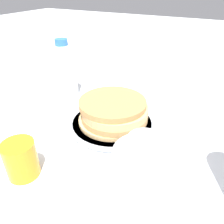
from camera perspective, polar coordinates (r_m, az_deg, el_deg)
The scene contains 6 objects.
ground_plane at distance 0.55m, azimuth -0.87°, elevation -5.12°, with size 4.00×4.00×0.00m, color white.
plate at distance 0.57m, azimuth 0.00°, elevation -2.84°, with size 0.22×0.22×0.01m.
pancake_stack at distance 0.55m, azimuth 0.40°, elevation 0.17°, with size 0.18×0.18×0.06m.
juice_glass at distance 0.45m, azimuth -22.67°, elevation -11.33°, with size 0.06×0.06×0.07m.
cream_jug at distance 0.38m, azimuth 8.00°, elevation -15.13°, with size 0.10×0.10×0.12m.
water_bottle_far at distance 0.70m, azimuth -12.27°, elevation 10.46°, with size 0.07×0.07×0.18m.
Camera 1 is at (-0.39, -0.21, 0.33)m, focal length 35.00 mm.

